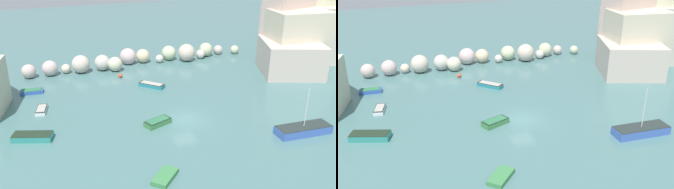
% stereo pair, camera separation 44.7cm
% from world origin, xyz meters
% --- Properties ---
extents(cove_water, '(160.00, 160.00, 0.00)m').
position_xyz_m(cove_water, '(0.00, 0.00, 0.00)').
color(cove_water, slate).
rests_on(cove_water, ground).
extents(cliff_headland_right, '(23.22, 15.24, 15.77)m').
position_xyz_m(cliff_headland_right, '(25.49, 11.77, 4.92)').
color(cliff_headland_right, beige).
rests_on(cliff_headland_right, ground).
extents(rock_breakwater, '(35.27, 4.89, 2.76)m').
position_xyz_m(rock_breakwater, '(0.50, 20.21, 1.16)').
color(rock_breakwater, beige).
rests_on(rock_breakwater, ground).
extents(channel_buoy, '(0.57, 0.57, 0.57)m').
position_xyz_m(channel_buoy, '(-3.13, 15.67, 0.28)').
color(channel_buoy, '#E04C28').
rests_on(channel_buoy, cove_water).
extents(moored_boat_0, '(4.16, 2.75, 0.66)m').
position_xyz_m(moored_boat_0, '(-15.87, 1.47, 0.33)').
color(moored_boat_0, teal).
rests_on(moored_boat_0, cove_water).
extents(moored_boat_1, '(3.19, 2.20, 0.60)m').
position_xyz_m(moored_boat_1, '(-3.23, -0.09, 0.32)').
color(moored_boat_1, '#3F7F46').
rests_on(moored_boat_1, cove_water).
extents(moored_boat_2, '(5.92, 2.35, 4.97)m').
position_xyz_m(moored_boat_2, '(9.90, -7.40, 0.45)').
color(moored_boat_2, '#3D60B7').
rests_on(moored_boat_2, cove_water).
extents(moored_boat_3, '(3.19, 3.36, 0.53)m').
position_xyz_m(moored_boat_3, '(-0.17, 10.57, 0.28)').
color(moored_boat_3, teal).
rests_on(moored_boat_3, cove_water).
extents(moored_boat_4, '(2.86, 1.53, 0.52)m').
position_xyz_m(moored_boat_4, '(-15.25, 14.18, 0.25)').
color(moored_boat_4, '#2F57AD').
rests_on(moored_boat_4, cove_water).
extents(moored_boat_5, '(2.91, 2.87, 0.42)m').
position_xyz_m(moored_boat_5, '(-6.06, -9.49, 0.21)').
color(moored_boat_5, '#3C8349').
rests_on(moored_boat_5, cove_water).
extents(moored_boat_6, '(1.58, 2.68, 0.45)m').
position_xyz_m(moored_boat_6, '(-14.54, 7.95, 0.24)').
color(moored_boat_6, white).
rests_on(moored_boat_6, cove_water).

